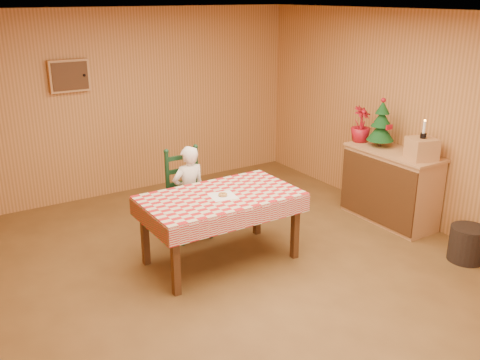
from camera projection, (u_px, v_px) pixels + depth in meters
name	position (u px, v px, depth m)	size (l,w,h in m)	color
ground	(250.00, 270.00, 5.65)	(6.00, 6.00, 0.00)	brown
cabin_walls	(222.00, 91.00, 5.47)	(5.10, 6.05, 2.65)	#BF8045
dining_table	(220.00, 202.00, 5.63)	(1.66, 0.96, 0.77)	#4C2A14
ladder_chair	(187.00, 196.00, 6.32)	(0.44, 0.40, 1.08)	black
seated_child	(189.00, 192.00, 6.25)	(0.41, 0.27, 1.12)	white
napkin	(223.00, 196.00, 5.56)	(0.26, 0.26, 0.00)	white
donut	(223.00, 194.00, 5.56)	(0.09, 0.09, 0.03)	#BC8943
shelf_unit	(390.00, 186.00, 6.74)	(0.54, 1.24, 0.93)	tan
crate	(422.00, 149.00, 6.23)	(0.30, 0.30, 0.25)	tan
christmas_tree	(381.00, 125.00, 6.69)	(0.34, 0.34, 0.62)	#4C2A14
flower_arrangement	(361.00, 124.00, 6.92)	(0.26, 0.26, 0.46)	maroon
candle_set	(424.00, 133.00, 6.16)	(0.07, 0.07, 0.22)	black
storage_bin	(467.00, 244.00, 5.80)	(0.39, 0.39, 0.39)	black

